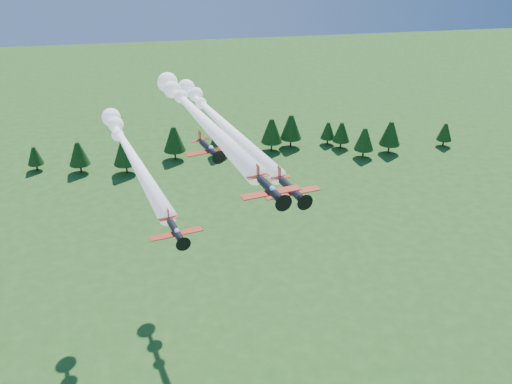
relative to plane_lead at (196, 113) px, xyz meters
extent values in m
cylinder|color=black|center=(6.14, -28.24, 0.00)|extent=(2.08, 5.38, 0.98)
cone|color=black|center=(6.80, -31.26, 0.00)|extent=(1.15, 1.07, 0.98)
cone|color=black|center=(6.93, -31.83, 0.00)|extent=(0.52, 0.52, 0.43)
cylinder|color=black|center=(6.96, -32.00, 0.00)|extent=(2.02, 0.48, 2.06)
cube|color=red|center=(6.23, -28.63, -0.31)|extent=(7.37, 2.84, 0.12)
cube|color=red|center=(5.40, -24.84, 0.05)|extent=(2.96, 1.42, 0.07)
cube|color=red|center=(5.38, -24.75, 0.83)|extent=(0.28, 0.93, 1.42)
ellipsoid|color=#98C4EC|center=(6.33, -29.10, 0.39)|extent=(0.94, 1.30, 0.61)
sphere|color=white|center=(-1.75, 8.02, 0.00)|extent=(2.30, 2.30, 2.30)
sphere|color=white|center=(-2.74, 12.61, 0.00)|extent=(3.00, 3.00, 3.00)
sphere|color=white|center=(-3.74, 17.20, 0.00)|extent=(3.70, 3.70, 3.70)
cylinder|color=black|center=(-4.86, -20.73, -8.83)|extent=(2.05, 5.17, 0.94)
cone|color=black|center=(-4.20, -23.63, -8.83)|extent=(1.11, 1.04, 0.94)
cone|color=black|center=(-4.07, -24.18, -8.83)|extent=(0.50, 0.51, 0.41)
cylinder|color=black|center=(-4.04, -24.33, -8.83)|extent=(1.94, 0.48, 1.98)
cube|color=red|center=(-4.77, -21.10, -9.13)|extent=(7.08, 2.79, 0.11)
cube|color=red|center=(-5.60, -17.47, -8.78)|extent=(2.84, 1.39, 0.07)
cube|color=red|center=(-5.62, -17.38, -8.03)|extent=(0.28, 0.89, 1.37)
ellipsoid|color=#98C4EC|center=(-4.67, -21.56, -8.45)|extent=(0.91, 1.25, 0.59)
sphere|color=white|center=(-13.23, 16.07, -8.83)|extent=(2.30, 2.30, 2.30)
sphere|color=white|center=(-14.30, 20.76, -8.83)|extent=(3.00, 3.00, 3.00)
sphere|color=white|center=(-15.36, 25.45, -8.83)|extent=(3.70, 3.70, 3.70)
cylinder|color=black|center=(11.63, -16.51, -6.31)|extent=(2.36, 6.11, 1.11)
cone|color=black|center=(12.37, -19.93, -6.31)|extent=(1.30, 1.21, 1.11)
cone|color=black|center=(12.52, -20.58, -6.31)|extent=(0.58, 0.59, 0.49)
cylinder|color=black|center=(12.56, -20.77, -6.31)|extent=(2.29, 0.54, 2.34)
cube|color=red|center=(11.73, -16.94, -6.67)|extent=(8.36, 3.21, 0.13)
cube|color=red|center=(10.79, -12.65, -6.26)|extent=(3.35, 1.61, 0.08)
cube|color=red|center=(10.77, -12.54, -5.37)|extent=(0.32, 1.05, 1.61)
ellipsoid|color=#98C4EC|center=(11.84, -17.48, -5.87)|extent=(1.07, 1.47, 0.69)
sphere|color=white|center=(2.83, 24.09, -6.31)|extent=(2.30, 2.30, 2.30)
sphere|color=white|center=(1.72, 29.22, -6.31)|extent=(3.00, 3.00, 3.00)
sphere|color=white|center=(0.60, 34.34, -6.31)|extent=(3.70, 3.70, 3.70)
cylinder|color=black|center=(0.72, -12.13, -1.11)|extent=(2.29, 5.08, 0.93)
cone|color=black|center=(1.54, -14.94, -1.11)|extent=(1.13, 1.06, 0.93)
cone|color=black|center=(1.69, -15.48, -1.11)|extent=(0.51, 0.52, 0.41)
cylinder|color=black|center=(1.74, -15.63, -1.11)|extent=(1.89, 0.58, 1.95)
cube|color=red|center=(0.82, -12.49, -1.41)|extent=(6.96, 3.12, 0.11)
cube|color=red|center=(-0.20, -8.96, -1.06)|extent=(2.81, 1.51, 0.07)
cube|color=red|center=(-0.23, -8.87, -0.32)|extent=(0.33, 0.87, 1.35)
ellipsoid|color=#98C4EC|center=(0.95, -12.94, -0.74)|extent=(0.95, 1.26, 0.58)
cylinder|color=#382314|center=(-31.81, 87.52, -46.33)|extent=(0.60, 0.60, 2.89)
cone|color=black|center=(-31.81, 87.52, -41.18)|extent=(6.60, 6.60, 7.42)
cylinder|color=#382314|center=(-17.32, 84.39, -46.10)|extent=(0.60, 0.60, 3.34)
cone|color=black|center=(-17.32, 84.39, -40.13)|extent=(7.64, 7.64, 8.60)
cylinder|color=#382314|center=(-1.48, 92.81, -46.16)|extent=(0.60, 0.60, 3.22)
cone|color=black|center=(-1.48, 92.81, -40.40)|extent=(7.37, 7.37, 8.29)
cylinder|color=#382314|center=(93.00, 88.01, -46.60)|extent=(0.60, 0.60, 2.35)
cone|color=black|center=(93.00, 88.01, -42.41)|extent=(5.36, 5.36, 6.03)
cylinder|color=#382314|center=(31.97, 94.57, -46.16)|extent=(0.60, 0.60, 3.23)
cone|color=black|center=(31.97, 94.57, -40.39)|extent=(7.38, 7.38, 8.31)
cylinder|color=#382314|center=(39.30, 96.66, -46.12)|extent=(0.60, 0.60, 3.30)
cone|color=black|center=(39.30, 96.66, -40.23)|extent=(7.54, 7.54, 8.48)
cylinder|color=#382314|center=(-46.01, 91.79, -46.65)|extent=(0.60, 0.60, 2.25)
cone|color=black|center=(-46.01, 91.79, -42.63)|extent=(5.15, 5.15, 5.79)
cylinder|color=#382314|center=(13.37, 92.82, -46.29)|extent=(0.60, 0.60, 2.97)
cone|color=black|center=(13.37, 92.82, -40.98)|extent=(6.79, 6.79, 7.64)
cylinder|color=#382314|center=(71.53, 85.62, -46.20)|extent=(0.60, 0.60, 3.14)
cone|color=black|center=(71.53, 85.62, -40.59)|extent=(7.19, 7.19, 8.08)
cylinder|color=#382314|center=(61.47, 83.41, -46.32)|extent=(0.60, 0.60, 2.90)
cone|color=black|center=(61.47, 83.41, -41.14)|extent=(6.64, 6.64, 7.47)
cylinder|color=#382314|center=(52.91, 96.90, -46.62)|extent=(0.60, 0.60, 2.29)
cone|color=black|center=(52.91, 96.90, -42.53)|extent=(5.24, 5.24, 5.90)
cylinder|color=#382314|center=(56.46, 92.63, -46.46)|extent=(0.60, 0.60, 2.62)
cone|color=black|center=(56.46, 92.63, -41.77)|extent=(6.00, 6.00, 6.75)
camera|label=1|loc=(-5.74, -85.85, 29.39)|focal=40.00mm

